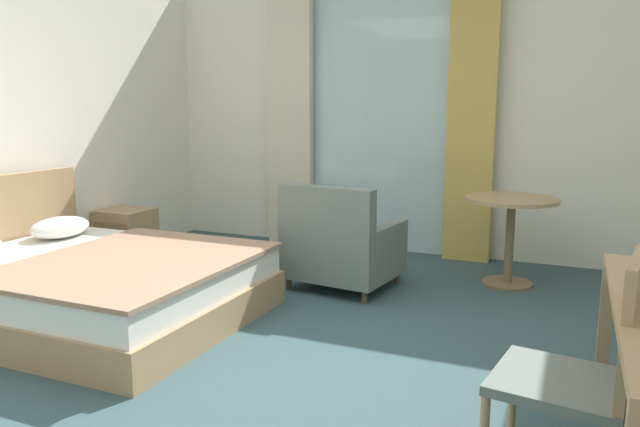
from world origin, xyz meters
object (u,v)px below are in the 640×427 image
desk_chair (588,366)px  round_cafe_table (511,220)px  bed (89,283)px  nightstand (126,235)px  armchair_by_window (341,248)px

desk_chair → round_cafe_table: 2.75m
bed → nightstand: bed is taller
desk_chair → round_cafe_table: size_ratio=1.28×
bed → nightstand: size_ratio=4.33×
bed → armchair_by_window: bed is taller
bed → armchair_by_window: (1.36, 1.31, 0.09)m
nightstand → armchair_by_window: bearing=-0.8°
armchair_by_window → round_cafe_table: size_ratio=1.20×
bed → desk_chair: 3.26m
bed → armchair_by_window: size_ratio=2.41×
desk_chair → nightstand: bearing=152.4°
armchair_by_window → round_cafe_table: 1.39m
nightstand → round_cafe_table: size_ratio=0.67×
bed → round_cafe_table: bed is taller
bed → desk_chair: bearing=-13.3°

